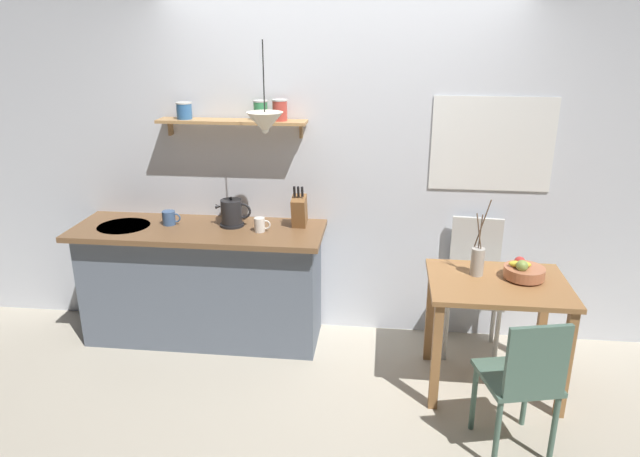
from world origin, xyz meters
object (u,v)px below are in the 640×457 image
(twig_vase, at_px, (478,260))
(coffee_mug_by_sink, at_px, (169,218))
(electric_kettle, at_px, (232,213))
(pendant_lamp, at_px, (265,123))
(dining_table, at_px, (496,302))
(coffee_mug_spare, at_px, (260,225))
(knife_block, at_px, (299,210))
(fruit_bowl, at_px, (523,271))
(dining_chair_far, at_px, (474,280))
(dining_chair_near, at_px, (523,378))

(twig_vase, relative_size, coffee_mug_by_sink, 3.72)
(electric_kettle, distance_m, pendant_lamp, 0.79)
(dining_table, distance_m, coffee_mug_spare, 1.68)
(knife_block, distance_m, coffee_mug_spare, 0.31)
(twig_vase, xyz_separation_m, electric_kettle, (-1.71, 0.37, 0.14))
(fruit_bowl, bearing_deg, pendant_lamp, 173.37)
(dining_chair_far, height_order, fruit_bowl, dining_chair_far)
(electric_kettle, bearing_deg, knife_block, 4.60)
(twig_vase, height_order, electric_kettle, twig_vase)
(dining_chair_far, xyz_separation_m, fruit_bowl, (0.23, -0.46, 0.28))
(dining_chair_near, relative_size, knife_block, 2.78)
(fruit_bowl, relative_size, electric_kettle, 0.98)
(dining_chair_near, height_order, fruit_bowl, fruit_bowl)
(electric_kettle, bearing_deg, coffee_mug_by_sink, -176.94)
(dining_table, relative_size, dining_chair_far, 0.89)
(twig_vase, bearing_deg, dining_table, -36.52)
(dining_table, height_order, coffee_mug_by_sink, coffee_mug_by_sink)
(dining_chair_near, relative_size, coffee_mug_by_sink, 6.31)
(dining_table, bearing_deg, pendant_lamp, 170.54)
(dining_chair_near, distance_m, knife_block, 1.89)
(dining_chair_near, relative_size, fruit_bowl, 3.41)
(dining_table, relative_size, coffee_mug_spare, 7.34)
(knife_block, relative_size, coffee_mug_spare, 2.63)
(knife_block, bearing_deg, coffee_mug_by_sink, -176.15)
(twig_vase, distance_m, pendant_lamp, 1.64)
(fruit_bowl, bearing_deg, dining_chair_far, 116.32)
(dining_table, height_order, dining_chair_far, dining_chair_far)
(coffee_mug_spare, bearing_deg, coffee_mug_by_sink, 173.86)
(dining_chair_near, distance_m, twig_vase, 0.86)
(dining_table, xyz_separation_m, coffee_mug_by_sink, (-2.31, 0.44, 0.33))
(dining_chair_far, bearing_deg, pendant_lamp, -169.88)
(dining_table, xyz_separation_m, dining_chair_far, (-0.07, 0.51, -0.08))
(dining_chair_far, xyz_separation_m, knife_block, (-1.28, -0.01, 0.49))
(dining_table, relative_size, dining_chair_near, 1.00)
(dining_table, distance_m, pendant_lamp, 1.88)
(coffee_mug_spare, xyz_separation_m, pendant_lamp, (0.08, -0.11, 0.74))
(dining_chair_near, height_order, dining_chair_far, dining_chair_far)
(dining_chair_near, bearing_deg, coffee_mug_spare, 148.07)
(dining_chair_near, bearing_deg, dining_table, 93.76)
(twig_vase, bearing_deg, electric_kettle, 167.76)
(dining_table, relative_size, fruit_bowl, 3.41)
(dining_table, relative_size, twig_vase, 1.70)
(coffee_mug_spare, bearing_deg, dining_chair_near, -31.93)
(dining_chair_near, height_order, coffee_mug_spare, coffee_mug_spare)
(dining_chair_near, bearing_deg, fruit_bowl, 81.00)
(knife_block, xyz_separation_m, coffee_mug_by_sink, (-0.96, -0.06, -0.07))
(dining_table, xyz_separation_m, knife_block, (-1.35, 0.50, 0.41))
(twig_vase, height_order, knife_block, twig_vase)
(dining_table, height_order, fruit_bowl, fruit_bowl)
(coffee_mug_spare, distance_m, pendant_lamp, 0.75)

